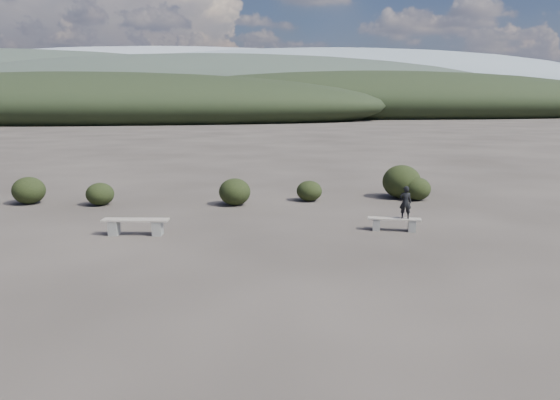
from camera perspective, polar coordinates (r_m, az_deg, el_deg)
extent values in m
plane|color=#312B26|center=(12.99, 1.26, -7.61)|extent=(1200.00, 1200.00, 0.00)
cube|color=gray|center=(17.17, -16.95, -2.80)|extent=(0.32, 0.42, 0.44)
cube|color=gray|center=(16.81, -12.67, -2.87)|extent=(0.32, 0.42, 0.44)
cube|color=gray|center=(16.93, -14.87, -2.02)|extent=(2.02, 0.66, 0.05)
cube|color=gray|center=(17.29, 10.04, -2.54)|extent=(0.30, 0.37, 0.36)
cube|color=gray|center=(17.34, 13.62, -2.64)|extent=(0.30, 0.37, 0.36)
cube|color=gray|center=(17.26, 11.86, -1.94)|extent=(1.65, 0.77, 0.05)
imported|color=black|center=(17.18, 12.97, -0.24)|extent=(0.41, 0.31, 1.02)
ellipsoid|color=black|center=(22.08, -18.29, 0.60)|extent=(1.07, 1.07, 0.87)
ellipsoid|color=black|center=(21.03, -4.75, 0.86)|extent=(1.22, 1.22, 1.04)
ellipsoid|color=black|center=(21.86, 3.08, 0.96)|extent=(1.02, 1.02, 0.82)
ellipsoid|color=black|center=(23.01, 12.59, 1.89)|extent=(1.56, 1.56, 1.37)
ellipsoid|color=black|center=(22.71, 14.12, 1.15)|extent=(1.11, 1.11, 0.93)
ellipsoid|color=black|center=(23.38, -24.77, 0.92)|extent=(1.25, 1.25, 1.06)
ellipsoid|color=black|center=(104.88, -19.45, 9.23)|extent=(110.00, 40.00, 12.00)
ellipsoid|color=black|center=(127.61, 10.53, 9.98)|extent=(120.00, 44.00, 14.00)
ellipsoid|color=#323C31|center=(172.25, -5.88, 10.96)|extent=(190.00, 64.00, 24.00)
ellipsoid|color=gray|center=(320.40, 6.74, 11.54)|extent=(340.00, 110.00, 44.00)
ellipsoid|color=gray|center=(413.30, -10.46, 11.58)|extent=(460.00, 140.00, 56.00)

